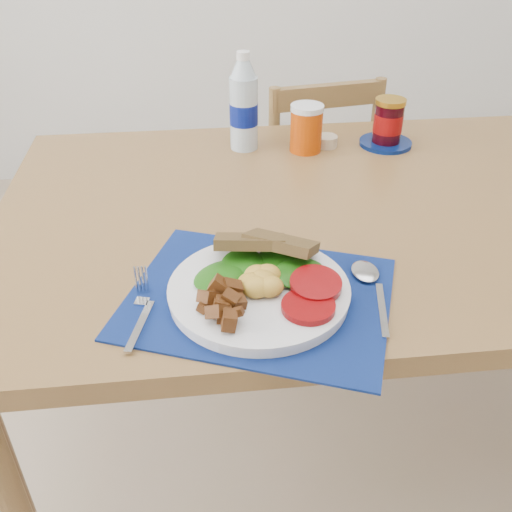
{
  "coord_description": "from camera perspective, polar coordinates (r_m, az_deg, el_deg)",
  "views": [
    {
      "loc": [
        -0.29,
        -0.8,
        1.31
      ],
      "look_at": [
        -0.21,
        -0.05,
        0.8
      ],
      "focal_mm": 40.0,
      "sensor_mm": 36.0,
      "label": 1
    }
  ],
  "objects": [
    {
      "name": "placemat",
      "position": [
        0.91,
        0.29,
        -4.13
      ],
      "size": [
        0.49,
        0.44,
        0.0
      ],
      "primitive_type": "cube",
      "rotation": [
        0.0,
        0.0,
        -0.37
      ],
      "color": "black",
      "rests_on": "table"
    },
    {
      "name": "jam_on_saucer",
      "position": [
        1.47,
        13.04,
        12.64
      ],
      "size": [
        0.13,
        0.13,
        0.12
      ],
      "color": "#051750",
      "rests_on": "table"
    },
    {
      "name": "ground",
      "position": [
        1.56,
        8.05,
        -23.6
      ],
      "size": [
        4.0,
        4.0,
        0.0
      ],
      "primitive_type": "plane",
      "color": "tan",
      "rests_on": "ground"
    },
    {
      "name": "breakfast_plate",
      "position": [
        0.89,
        -0.03,
        -3.21
      ],
      "size": [
        0.28,
        0.28,
        0.07
      ],
      "rotation": [
        0.0,
        0.0,
        -0.28
      ],
      "color": "silver",
      "rests_on": "placemat"
    },
    {
      "name": "table",
      "position": [
        1.23,
        8.34,
        1.8
      ],
      "size": [
        1.4,
        0.9,
        0.75
      ],
      "color": "brown",
      "rests_on": "ground"
    },
    {
      "name": "juice_glass",
      "position": [
        1.4,
        5.03,
        12.49
      ],
      "size": [
        0.08,
        0.08,
        0.11
      ],
      "primitive_type": "cylinder",
      "color": "#B63B04",
      "rests_on": "table"
    },
    {
      "name": "chair_far",
      "position": [
        1.85,
        5.57,
        8.48
      ],
      "size": [
        0.43,
        0.41,
        1.01
      ],
      "rotation": [
        0.0,
        0.0,
        3.3
      ],
      "color": "brown",
      "rests_on": "ground"
    },
    {
      "name": "spoon",
      "position": [
        0.95,
        11.3,
        -2.66
      ],
      "size": [
        0.05,
        0.19,
        0.01
      ],
      "rotation": [
        0.0,
        0.0,
        -0.21
      ],
      "color": "#B2B5BA",
      "rests_on": "placemat"
    },
    {
      "name": "water_bottle",
      "position": [
        1.4,
        -1.24,
        14.65
      ],
      "size": [
        0.07,
        0.07,
        0.23
      ],
      "color": "#ADBFCC",
      "rests_on": "table"
    },
    {
      "name": "fork",
      "position": [
        0.89,
        -11.4,
        -5.33
      ],
      "size": [
        0.04,
        0.16,
        0.0
      ],
      "rotation": [
        0.0,
        0.0,
        -0.25
      ],
      "color": "#B2B5BA",
      "rests_on": "placemat"
    },
    {
      "name": "ramekin",
      "position": [
        1.45,
        7.07,
        11.33
      ],
      "size": [
        0.05,
        0.05,
        0.03
      ],
      "primitive_type": "cylinder",
      "color": "#C2AE8E",
      "rests_on": "table"
    }
  ]
}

